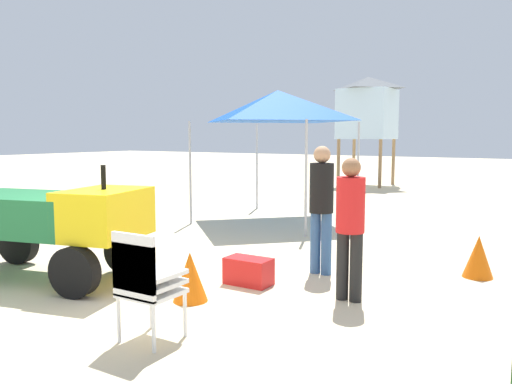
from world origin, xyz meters
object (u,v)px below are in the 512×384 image
object	(u,v)px
cooler_box	(249,271)
surfboard_pile	(57,220)
traffic_cone_near	(478,257)
popup_canopy	(278,106)
lifeguard_near_center	(350,220)
lifeguard_near_left	(321,201)
utility_cart	(51,220)
stacked_plastic_chairs	(144,278)
traffic_cone_far	(190,277)
lifeguard_tower	(367,108)

from	to	relation	value
cooler_box	surfboard_pile	bearing A→B (deg)	168.40
cooler_box	traffic_cone_near	bearing A→B (deg)	37.44
popup_canopy	lifeguard_near_center	bearing A→B (deg)	-52.44
popup_canopy	traffic_cone_near	world-z (taller)	popup_canopy
lifeguard_near_left	popup_canopy	xyz separation A→B (m)	(-2.61, 3.49, 1.48)
utility_cart	lifeguard_near_left	distance (m)	3.52
stacked_plastic_chairs	traffic_cone_far	bearing A→B (deg)	109.19
stacked_plastic_chairs	surfboard_pile	bearing A→B (deg)	149.51
stacked_plastic_chairs	lifeguard_tower	distance (m)	15.63
utility_cart	surfboard_pile	xyz separation A→B (m)	(-2.74, 2.17, -0.55)
traffic_cone_far	cooler_box	xyz separation A→B (m)	(0.21, 0.90, -0.11)
lifeguard_near_center	cooler_box	bearing A→B (deg)	-177.28
popup_canopy	cooler_box	size ratio (longest dim) A/B	4.88
stacked_plastic_chairs	lifeguard_tower	xyz separation A→B (m)	(-3.29, 15.11, 2.25)
stacked_plastic_chairs	traffic_cone_far	world-z (taller)	stacked_plastic_chairs
utility_cart	stacked_plastic_chairs	size ratio (longest dim) A/B	2.71
popup_canopy	lifeguard_tower	size ratio (longest dim) A/B	0.71
stacked_plastic_chairs	cooler_box	xyz separation A→B (m)	(-0.19, 2.04, -0.44)
utility_cart	stacked_plastic_chairs	world-z (taller)	utility_cart
popup_canopy	lifeguard_tower	bearing A→B (deg)	96.91
utility_cart	lifeguard_near_center	world-z (taller)	lifeguard_near_center
lifeguard_tower	traffic_cone_near	size ratio (longest dim) A/B	7.13
lifeguard_near_left	traffic_cone_far	world-z (taller)	lifeguard_near_left
traffic_cone_far	cooler_box	distance (m)	0.93
lifeguard_near_center	popup_canopy	world-z (taller)	popup_canopy
surfboard_pile	cooler_box	xyz separation A→B (m)	(5.02, -1.03, -0.07)
stacked_plastic_chairs	popup_canopy	size ratio (longest dim) A/B	0.36
lifeguard_near_center	traffic_cone_far	world-z (taller)	lifeguard_near_center
surfboard_pile	lifeguard_tower	world-z (taller)	lifeguard_tower
popup_canopy	surfboard_pile	bearing A→B (deg)	-131.20
stacked_plastic_chairs	cooler_box	distance (m)	2.09
lifeguard_tower	cooler_box	world-z (taller)	lifeguard_tower
stacked_plastic_chairs	traffic_cone_near	bearing A→B (deg)	60.25
lifeguard_near_center	cooler_box	xyz separation A→B (m)	(-1.30, -0.06, -0.75)
surfboard_pile	cooler_box	world-z (taller)	surfboard_pile
lifeguard_near_left	lifeguard_tower	bearing A→B (deg)	106.79
lifeguard_near_left	cooler_box	distance (m)	1.36
lifeguard_near_left	surfboard_pile	bearing A→B (deg)	178.97
popup_canopy	cooler_box	bearing A→B (deg)	-65.13
cooler_box	traffic_cone_far	bearing A→B (deg)	-103.12
traffic_cone_far	lifeguard_near_center	bearing A→B (deg)	32.36
lifeguard_near_center	traffic_cone_near	size ratio (longest dim) A/B	2.90
utility_cart	traffic_cone_far	distance (m)	2.15
lifeguard_near_center	traffic_cone_near	bearing A→B (deg)	58.27
surfboard_pile	lifeguard_near_left	world-z (taller)	lifeguard_near_left
lifeguard_near_left	stacked_plastic_chairs	bearing A→B (deg)	-97.20
utility_cart	traffic_cone_far	bearing A→B (deg)	6.55
traffic_cone_near	stacked_plastic_chairs	bearing A→B (deg)	-119.75
lifeguard_tower	lifeguard_near_center	bearing A→B (deg)	-71.30
stacked_plastic_chairs	surfboard_pile	distance (m)	6.06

